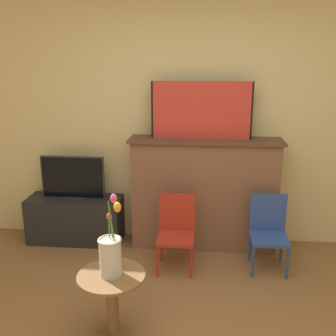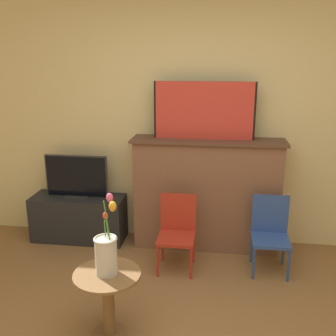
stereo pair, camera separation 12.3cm
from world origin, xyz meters
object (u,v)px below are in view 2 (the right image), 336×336
tv_monitor (76,177)px  chair_red (177,229)px  painting (204,111)px  chair_blue (270,230)px  vase_tulips (106,252)px

tv_monitor → chair_red: bearing=-21.5°
painting → chair_red: bearing=-113.0°
chair_red → chair_blue: bearing=5.2°
vase_tulips → painting: bearing=69.4°
chair_blue → tv_monitor: bearing=169.6°
tv_monitor → chair_blue: (1.96, -0.36, -0.32)m
chair_red → chair_blue: (0.85, 0.08, 0.00)m
painting → chair_red: size_ratio=1.42×
chair_red → vase_tulips: (-0.36, -1.02, 0.27)m
tv_monitor → vase_tulips: (0.75, -1.46, -0.05)m
tv_monitor → chair_blue: 2.02m
vase_tulips → chair_red: bearing=70.5°
tv_monitor → vase_tulips: 1.64m
painting → tv_monitor: (-1.31, -0.04, -0.71)m
tv_monitor → chair_blue: size_ratio=0.96×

